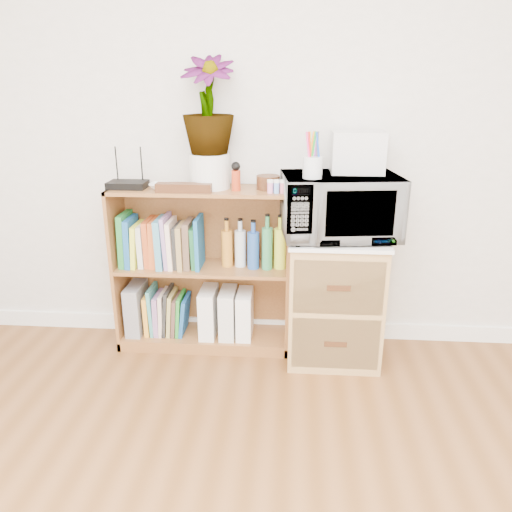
# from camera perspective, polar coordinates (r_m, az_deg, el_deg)

# --- Properties ---
(skirting_board) EXTENTS (4.00, 0.02, 0.10)m
(skirting_board) POSITION_cam_1_polar(r_m,az_deg,el_deg) (3.16, 1.00, -8.06)
(skirting_board) COLOR white
(skirting_board) RESTS_ON ground
(bookshelf) EXTENTS (1.00, 0.30, 0.95)m
(bookshelf) POSITION_cam_1_polar(r_m,az_deg,el_deg) (2.89, -6.05, -1.57)
(bookshelf) COLOR brown
(bookshelf) RESTS_ON ground
(wicker_unit) EXTENTS (0.50, 0.45, 0.70)m
(wicker_unit) POSITION_cam_1_polar(r_m,az_deg,el_deg) (2.84, 8.89, -4.87)
(wicker_unit) COLOR #9E7542
(wicker_unit) RESTS_ON ground
(microwave) EXTENTS (0.64, 0.48, 0.33)m
(microwave) POSITION_cam_1_polar(r_m,az_deg,el_deg) (2.66, 9.50, 5.62)
(microwave) COLOR silver
(microwave) RESTS_ON wicker_unit
(pen_cup) EXTENTS (0.10, 0.10, 0.11)m
(pen_cup) POSITION_cam_1_polar(r_m,az_deg,el_deg) (2.51, 6.48, 10.04)
(pen_cup) COLOR silver
(pen_cup) RESTS_ON microwave
(small_appliance) EXTENTS (0.27, 0.22, 0.21)m
(small_appliance) POSITION_cam_1_polar(r_m,az_deg,el_deg) (2.70, 11.49, 11.57)
(small_appliance) COLOR silver
(small_appliance) RESTS_ON microwave
(router) EXTENTS (0.21, 0.14, 0.04)m
(router) POSITION_cam_1_polar(r_m,az_deg,el_deg) (2.84, -14.45, 7.90)
(router) COLOR black
(router) RESTS_ON bookshelf
(white_bowl) EXTENTS (0.13, 0.13, 0.03)m
(white_bowl) POSITION_cam_1_polar(r_m,az_deg,el_deg) (2.77, -10.75, 7.85)
(white_bowl) COLOR silver
(white_bowl) RESTS_ON bookshelf
(plant_pot) EXTENTS (0.22, 0.22, 0.19)m
(plant_pot) POSITION_cam_1_polar(r_m,az_deg,el_deg) (2.75, -5.31, 9.66)
(plant_pot) COLOR silver
(plant_pot) RESTS_ON bookshelf
(potted_plant) EXTENTS (0.28, 0.28, 0.50)m
(potted_plant) POSITION_cam_1_polar(r_m,az_deg,el_deg) (2.72, -5.54, 16.80)
(potted_plant) COLOR #357C31
(potted_plant) RESTS_ON plant_pot
(trinket_box) EXTENTS (0.29, 0.07, 0.05)m
(trinket_box) POSITION_cam_1_polar(r_m,az_deg,el_deg) (2.67, -8.23, 7.74)
(trinket_box) COLOR #381B0F
(trinket_box) RESTS_ON bookshelf
(kokeshi_doll) EXTENTS (0.05, 0.05, 0.11)m
(kokeshi_doll) POSITION_cam_1_polar(r_m,az_deg,el_deg) (2.68, -2.30, 8.61)
(kokeshi_doll) COLOR #AF3215
(kokeshi_doll) RESTS_ON bookshelf
(wooden_bowl) EXTENTS (0.13, 0.13, 0.07)m
(wooden_bowl) POSITION_cam_1_polar(r_m,az_deg,el_deg) (2.72, 1.39, 8.41)
(wooden_bowl) COLOR #34190E
(wooden_bowl) RESTS_ON bookshelf
(paint_jars) EXTENTS (0.12, 0.04, 0.06)m
(paint_jars) POSITION_cam_1_polar(r_m,az_deg,el_deg) (2.62, 2.36, 7.85)
(paint_jars) COLOR pink
(paint_jars) RESTS_ON bookshelf
(file_box) EXTENTS (0.09, 0.24, 0.29)m
(file_box) POSITION_cam_1_polar(r_m,az_deg,el_deg) (3.09, -13.47, -5.79)
(file_box) COLOR gray
(file_box) RESTS_ON bookshelf
(magazine_holder_left) EXTENTS (0.09, 0.23, 0.29)m
(magazine_holder_left) POSITION_cam_1_polar(r_m,az_deg,el_deg) (2.98, -5.43, -6.36)
(magazine_holder_left) COLOR silver
(magazine_holder_left) RESTS_ON bookshelf
(magazine_holder_mid) EXTENTS (0.09, 0.23, 0.28)m
(magazine_holder_mid) POSITION_cam_1_polar(r_m,az_deg,el_deg) (2.97, -3.20, -6.48)
(magazine_holder_mid) COLOR silver
(magazine_holder_mid) RESTS_ON bookshelf
(magazine_holder_right) EXTENTS (0.09, 0.22, 0.27)m
(magazine_holder_right) POSITION_cam_1_polar(r_m,az_deg,el_deg) (2.96, -1.29, -6.62)
(magazine_holder_right) COLOR white
(magazine_holder_right) RESTS_ON bookshelf
(cookbooks) EXTENTS (0.46, 0.20, 0.30)m
(cookbooks) POSITION_cam_1_polar(r_m,az_deg,el_deg) (2.89, -10.75, 1.53)
(cookbooks) COLOR #207B32
(cookbooks) RESTS_ON bookshelf
(liquor_bottles) EXTENTS (0.37, 0.07, 0.31)m
(liquor_bottles) POSITION_cam_1_polar(r_m,az_deg,el_deg) (2.80, -0.08, 1.45)
(liquor_bottles) COLOR #B97422
(liquor_bottles) RESTS_ON bookshelf
(lower_books) EXTENTS (0.26, 0.19, 0.29)m
(lower_books) POSITION_cam_1_polar(r_m,az_deg,el_deg) (3.05, -10.20, -6.33)
(lower_books) COLOR orange
(lower_books) RESTS_ON bookshelf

